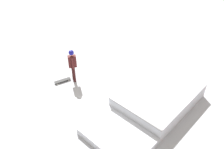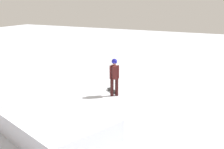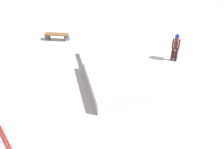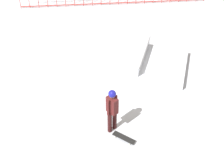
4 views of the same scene
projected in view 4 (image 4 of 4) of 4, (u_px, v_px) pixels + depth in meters
The scene contains 4 objects.
ground_plane at pixel (126, 75), 13.07m from camera, with size 60.00×60.00×0.00m, color #B2B7C1.
skate_ramp at pixel (115, 55), 13.75m from camera, with size 5.96×4.24×0.74m.
skater at pixel (112, 108), 10.05m from camera, with size 0.41×0.43×1.73m.
skateboard at pixel (124, 138), 10.26m from camera, with size 0.76×0.64×0.09m.
Camera 4 is at (-1.31, -10.31, 7.95)m, focal length 49.98 mm.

